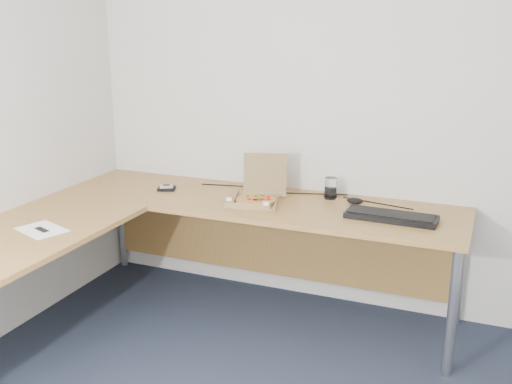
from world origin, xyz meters
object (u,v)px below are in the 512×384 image
at_px(pizza_box, 257,197).
at_px(drinking_glass, 331,188).
at_px(desk, 174,219).
at_px(wallet, 167,188).
at_px(keyboard, 391,217).

relative_size(pizza_box, drinking_glass, 2.36).
distance_m(desk, wallet, 0.52).
distance_m(pizza_box, drinking_glass, 0.46).
relative_size(desk, pizza_box, 8.04).
bearing_deg(keyboard, wallet, -179.97).
xyz_separation_m(pizza_box, wallet, (-0.65, 0.04, -0.02)).
xyz_separation_m(drinking_glass, wallet, (-1.03, -0.21, -0.06)).
bearing_deg(pizza_box, wallet, 159.48).
bearing_deg(keyboard, pizza_box, -178.67).
bearing_deg(drinking_glass, pizza_box, -146.65).
height_order(pizza_box, wallet, pizza_box).
bearing_deg(wallet, pizza_box, -24.02).
bearing_deg(desk, drinking_glass, 41.01).
bearing_deg(drinking_glass, keyboard, -32.49).
height_order(pizza_box, drinking_glass, pizza_box).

